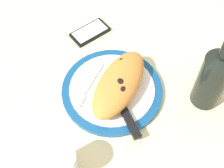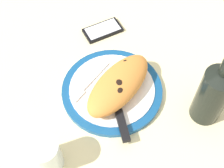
{
  "view_description": "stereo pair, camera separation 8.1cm",
  "coord_description": "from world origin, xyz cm",
  "px_view_note": "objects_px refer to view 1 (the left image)",
  "views": [
    {
      "loc": [
        43.48,
        11.0,
        71.67
      ],
      "look_at": [
        0.0,
        0.0,
        3.74
      ],
      "focal_mm": 49.71,
      "sensor_mm": 36.0,
      "label": 1
    },
    {
      "loc": [
        40.78,
        18.66,
        71.67
      ],
      "look_at": [
        0.0,
        0.0,
        3.74
      ],
      "focal_mm": 49.71,
      "sensor_mm": 36.0,
      "label": 2
    }
  ],
  "objects_px": {
    "calzone": "(119,85)",
    "fork": "(87,88)",
    "smartphone": "(90,32)",
    "plate": "(112,90)",
    "knife": "(125,113)",
    "water_glass": "(62,167)",
    "wine_bottle": "(214,77)"
  },
  "relations": [
    {
      "from": "plate",
      "to": "knife",
      "type": "bearing_deg",
      "value": 37.38
    },
    {
      "from": "plate",
      "to": "knife",
      "type": "distance_m",
      "value": 0.09
    },
    {
      "from": "calzone",
      "to": "smartphone",
      "type": "height_order",
      "value": "calzone"
    },
    {
      "from": "fork",
      "to": "smartphone",
      "type": "xyz_separation_m",
      "value": [
        -0.21,
        -0.05,
        -0.01
      ]
    },
    {
      "from": "fork",
      "to": "water_glass",
      "type": "xyz_separation_m",
      "value": [
        0.22,
        0.01,
        0.02
      ]
    },
    {
      "from": "water_glass",
      "to": "wine_bottle",
      "type": "height_order",
      "value": "wine_bottle"
    },
    {
      "from": "plate",
      "to": "fork",
      "type": "height_order",
      "value": "fork"
    },
    {
      "from": "calzone",
      "to": "smartphone",
      "type": "xyz_separation_m",
      "value": [
        -0.19,
        -0.14,
        -0.04
      ]
    },
    {
      "from": "smartphone",
      "to": "wine_bottle",
      "type": "relative_size",
      "value": 0.5
    },
    {
      "from": "calzone",
      "to": "fork",
      "type": "height_order",
      "value": "calzone"
    },
    {
      "from": "knife",
      "to": "water_glass",
      "type": "height_order",
      "value": "water_glass"
    },
    {
      "from": "calzone",
      "to": "water_glass",
      "type": "relative_size",
      "value": 2.49
    },
    {
      "from": "smartphone",
      "to": "fork",
      "type": "bearing_deg",
      "value": 14.54
    },
    {
      "from": "wine_bottle",
      "to": "water_glass",
      "type": "bearing_deg",
      "value": -46.32
    },
    {
      "from": "smartphone",
      "to": "calzone",
      "type": "bearing_deg",
      "value": 35.25
    },
    {
      "from": "calzone",
      "to": "smartphone",
      "type": "relative_size",
      "value": 1.9
    },
    {
      "from": "knife",
      "to": "water_glass",
      "type": "distance_m",
      "value": 0.2
    },
    {
      "from": "plate",
      "to": "smartphone",
      "type": "distance_m",
      "value": 0.22
    },
    {
      "from": "water_glass",
      "to": "wine_bottle",
      "type": "bearing_deg",
      "value": 133.68
    },
    {
      "from": "knife",
      "to": "smartphone",
      "type": "relative_size",
      "value": 1.43
    },
    {
      "from": "plate",
      "to": "water_glass",
      "type": "xyz_separation_m",
      "value": [
        0.24,
        -0.05,
        0.03
      ]
    },
    {
      "from": "fork",
      "to": "water_glass",
      "type": "height_order",
      "value": "water_glass"
    },
    {
      "from": "calzone",
      "to": "fork",
      "type": "bearing_deg",
      "value": -80.35
    },
    {
      "from": "knife",
      "to": "wine_bottle",
      "type": "xyz_separation_m",
      "value": [
        -0.11,
        0.19,
        0.08
      ]
    },
    {
      "from": "water_glass",
      "to": "smartphone",
      "type": "bearing_deg",
      "value": -171.25
    },
    {
      "from": "smartphone",
      "to": "wine_bottle",
      "type": "distance_m",
      "value": 0.4
    },
    {
      "from": "knife",
      "to": "fork",
      "type": "bearing_deg",
      "value": -112.75
    },
    {
      "from": "plate",
      "to": "knife",
      "type": "xyz_separation_m",
      "value": [
        0.07,
        0.05,
        0.01
      ]
    },
    {
      "from": "fork",
      "to": "smartphone",
      "type": "bearing_deg",
      "value": -165.46
    },
    {
      "from": "calzone",
      "to": "water_glass",
      "type": "bearing_deg",
      "value": -16.53
    },
    {
      "from": "plate",
      "to": "fork",
      "type": "bearing_deg",
      "value": -73.7
    },
    {
      "from": "plate",
      "to": "calzone",
      "type": "xyz_separation_m",
      "value": [
        0.0,
        0.02,
        0.04
      ]
    }
  ]
}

